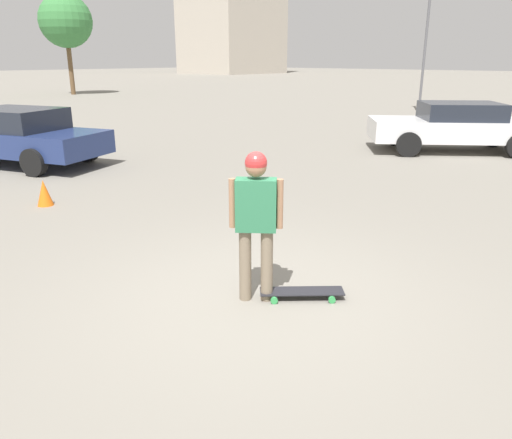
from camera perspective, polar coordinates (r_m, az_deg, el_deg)
The scene contains 8 objects.
ground_plane at distance 5.61m, azimuth 0.00°, elevation -9.05°, with size 220.00×220.00×0.00m, color gray.
person at distance 5.23m, azimuth 0.00°, elevation 0.71°, with size 0.42×0.46×1.65m.
skateboard at distance 5.62m, azimuth 5.26°, elevation -8.25°, with size 0.80×0.83×0.09m.
car_parked_near at distance 13.88m, azimuth -25.90°, elevation 8.63°, with size 3.30×5.04×1.38m.
car_parked_far at distance 15.37m, azimuth 21.87°, elevation 9.90°, with size 4.24×4.79×1.37m.
tree_distant at distance 40.00m, azimuth -20.94°, elevation 20.42°, with size 3.67×3.67×6.87m.
traffic_cone at distance 9.77m, azimuth -23.05°, elevation 2.82°, with size 0.28×0.28×0.47m.
lamp_post at distance 26.05m, azimuth 18.90°, elevation 19.39°, with size 0.28×0.28×6.20m.
Camera 1 is at (3.74, 3.31, 2.55)m, focal length 35.00 mm.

